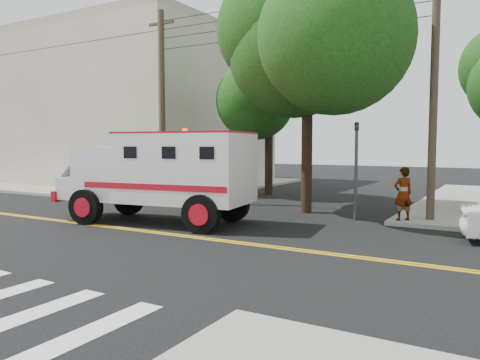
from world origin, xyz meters
The scene contains 12 objects.
ground centered at (0.00, 0.00, 0.00)m, with size 100.00×100.00×0.00m, color black.
sidewalk_nw centered at (-13.50, 13.50, 0.07)m, with size 17.00×17.00×0.15m, color gray.
building_left centered at (-15.50, 15.00, 5.15)m, with size 16.00×14.00×10.00m, color #B3A993.
utility_pole_left centered at (-5.60, 6.00, 4.50)m, with size 0.28×0.28×9.00m, color #382D23.
utility_pole_right centered at (6.30, 6.20, 4.50)m, with size 0.28×0.28×9.00m, color #382D23.
tree_main centered at (1.94, 6.21, 7.20)m, with size 6.08×5.70×9.85m.
tree_left centered at (-2.68, 11.79, 5.73)m, with size 4.48×4.20×7.70m.
traffic_signal centered at (3.80, 5.60, 2.23)m, with size 0.15×0.18×3.60m.
accessibility_sign centered at (-6.20, 6.17, 1.37)m, with size 0.45×0.10×2.02m.
palm_planter centered at (-7.44, 6.62, 1.65)m, with size 3.52×2.63×2.36m.
armored_truck centered at (-1.94, 1.56, 1.83)m, with size 7.36×3.68×3.22m.
pedestrian_a centered at (5.50, 5.50, 1.08)m, with size 0.68×0.45×1.87m, color gray.
Camera 1 is at (8.74, -11.30, 2.80)m, focal length 35.00 mm.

